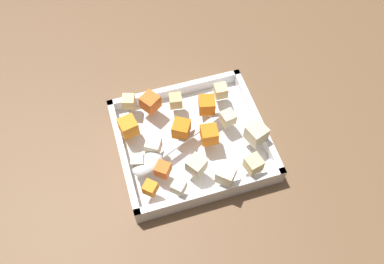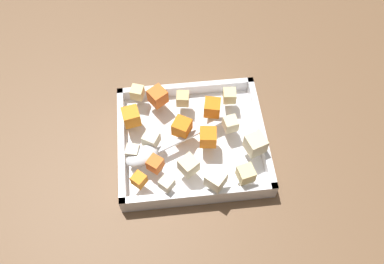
# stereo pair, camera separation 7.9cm
# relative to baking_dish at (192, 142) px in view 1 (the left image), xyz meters

# --- Properties ---
(ground_plane) EXTENTS (4.00, 4.00, 0.00)m
(ground_plane) POSITION_rel_baking_dish_xyz_m (-0.01, 0.02, -0.01)
(ground_plane) COLOR brown
(baking_dish) EXTENTS (0.28, 0.25, 0.04)m
(baking_dish) POSITION_rel_baking_dish_xyz_m (0.00, 0.00, 0.00)
(baking_dish) COLOR silver
(baking_dish) RESTS_ON ground_plane
(carrot_chunk_under_handle) EXTENTS (0.04, 0.04, 0.03)m
(carrot_chunk_under_handle) POSITION_rel_baking_dish_xyz_m (0.11, -0.04, 0.04)
(carrot_chunk_under_handle) COLOR orange
(carrot_chunk_under_handle) RESTS_ON baking_dish
(carrot_chunk_far_left) EXTENTS (0.04, 0.04, 0.03)m
(carrot_chunk_far_left) POSITION_rel_baking_dish_xyz_m (-0.04, -0.05, 0.04)
(carrot_chunk_far_left) COLOR orange
(carrot_chunk_far_left) RESTS_ON baking_dish
(carrot_chunk_far_right) EXTENTS (0.04, 0.04, 0.03)m
(carrot_chunk_far_right) POSITION_rel_baking_dish_xyz_m (0.06, -0.09, 0.04)
(carrot_chunk_far_right) COLOR orange
(carrot_chunk_far_right) RESTS_ON baking_dish
(carrot_chunk_front_center) EXTENTS (0.03, 0.03, 0.03)m
(carrot_chunk_front_center) POSITION_rel_baking_dish_xyz_m (-0.03, 0.02, 0.04)
(carrot_chunk_front_center) COLOR orange
(carrot_chunk_front_center) RESTS_ON baking_dish
(carrot_chunk_near_left) EXTENTS (0.03, 0.03, 0.02)m
(carrot_chunk_near_left) POSITION_rel_baking_dish_xyz_m (0.10, 0.09, 0.04)
(carrot_chunk_near_left) COLOR orange
(carrot_chunk_near_left) RESTS_ON baking_dish
(carrot_chunk_near_spoon) EXTENTS (0.03, 0.03, 0.02)m
(carrot_chunk_near_spoon) POSITION_rel_baking_dish_xyz_m (0.07, 0.06, 0.04)
(carrot_chunk_near_spoon) COLOR orange
(carrot_chunk_near_spoon) RESTS_ON baking_dish
(carrot_chunk_corner_nw) EXTENTS (0.04, 0.04, 0.03)m
(carrot_chunk_corner_nw) POSITION_rel_baking_dish_xyz_m (0.02, -0.01, 0.04)
(carrot_chunk_corner_nw) COLOR orange
(carrot_chunk_corner_nw) RESTS_ON baking_dish
(potato_chunk_heap_top) EXTENTS (0.04, 0.04, 0.03)m
(potato_chunk_heap_top) POSITION_rel_baking_dish_xyz_m (0.01, 0.07, 0.04)
(potato_chunk_heap_top) COLOR beige
(potato_chunk_heap_top) RESTS_ON baking_dish
(potato_chunk_corner_ne) EXTENTS (0.03, 0.03, 0.02)m
(potato_chunk_corner_ne) POSITION_rel_baking_dish_xyz_m (0.01, -0.08, 0.04)
(potato_chunk_corner_ne) COLOR tan
(potato_chunk_corner_ne) RESTS_ON baking_dish
(potato_chunk_heap_side) EXTENTS (0.03, 0.03, 0.03)m
(potato_chunk_heap_side) POSITION_rel_baking_dish_xyz_m (-0.09, 0.10, 0.04)
(potato_chunk_heap_side) COLOR #E0CC89
(potato_chunk_heap_side) RESTS_ON baking_dish
(potato_chunk_back_center) EXTENTS (0.03, 0.03, 0.02)m
(potato_chunk_back_center) POSITION_rel_baking_dish_xyz_m (-0.08, -0.08, 0.04)
(potato_chunk_back_center) COLOR #E0CC89
(potato_chunk_back_center) RESTS_ON baking_dish
(potato_chunk_mid_right) EXTENTS (0.04, 0.04, 0.03)m
(potato_chunk_mid_right) POSITION_rel_baking_dish_xyz_m (0.08, 0.01, 0.04)
(potato_chunk_mid_right) COLOR beige
(potato_chunk_mid_right) RESTS_ON baking_dish
(potato_chunk_rim_edge) EXTENTS (0.04, 0.04, 0.03)m
(potato_chunk_rim_edge) POSITION_rel_baking_dish_xyz_m (-0.11, 0.04, 0.05)
(potato_chunk_rim_edge) COLOR beige
(potato_chunk_rim_edge) RESTS_ON baking_dish
(potato_chunk_near_right) EXTENTS (0.04, 0.04, 0.03)m
(potato_chunk_near_right) POSITION_rel_baking_dish_xyz_m (-0.03, 0.10, 0.04)
(potato_chunk_near_right) COLOR beige
(potato_chunk_near_right) RESTS_ON baking_dish
(potato_chunk_corner_se) EXTENTS (0.03, 0.03, 0.02)m
(potato_chunk_corner_se) POSITION_rel_baking_dish_xyz_m (0.10, -0.10, 0.04)
(potato_chunk_corner_se) COLOR #E0CC89
(potato_chunk_corner_se) RESTS_ON baking_dish
(potato_chunk_mid_left) EXTENTS (0.03, 0.03, 0.03)m
(potato_chunk_mid_left) POSITION_rel_baking_dish_xyz_m (-0.07, -0.01, 0.04)
(potato_chunk_mid_left) COLOR beige
(potato_chunk_mid_left) RESTS_ON baking_dish
(parsnip_chunk_corner_sw) EXTENTS (0.03, 0.03, 0.02)m
(parsnip_chunk_corner_sw) POSITION_rel_baking_dish_xyz_m (0.06, 0.10, 0.04)
(parsnip_chunk_corner_sw) COLOR beige
(parsnip_chunk_corner_sw) RESTS_ON baking_dish
(parsnip_chunk_center) EXTENTS (0.03, 0.03, 0.02)m
(parsnip_chunk_center) POSITION_rel_baking_dish_xyz_m (0.11, 0.03, 0.04)
(parsnip_chunk_center) COLOR beige
(parsnip_chunk_center) RESTS_ON baking_dish
(serving_spoon) EXTENTS (0.20, 0.10, 0.02)m
(serving_spoon) POSITION_rel_baking_dish_xyz_m (0.08, 0.04, 0.04)
(serving_spoon) COLOR silver
(serving_spoon) RESTS_ON baking_dish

